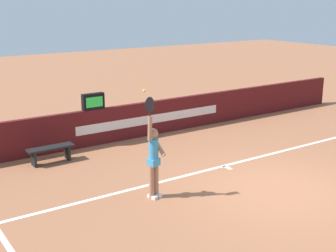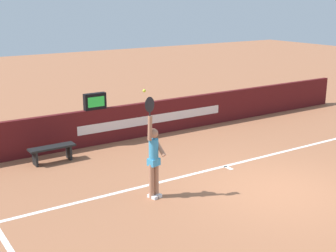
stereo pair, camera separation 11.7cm
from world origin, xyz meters
name	(u,v)px [view 2 (the right image)]	position (x,y,z in m)	size (l,w,h in m)	color
ground_plane	(277,190)	(0.00, 0.00, 0.00)	(60.00, 60.00, 0.00)	#9E6140
court_lines	(305,202)	(0.00, -0.82, 0.00)	(11.97, 5.56, 0.00)	white
back_wall	(154,118)	(0.00, 5.48, 0.55)	(16.93, 0.17, 1.10)	#511214
speed_display	(95,101)	(-2.05, 5.48, 1.35)	(0.68, 0.19, 0.49)	black
tennis_player	(154,157)	(-2.61, 1.21, 0.95)	(0.48, 0.40, 2.33)	#A57055
tennis_ball	(144,91)	(-2.82, 1.23, 2.44)	(0.07, 0.07, 0.07)	#C9DC3A
courtside_bench_near	(52,150)	(-3.71, 4.68, 0.34)	(1.26, 0.38, 0.45)	black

